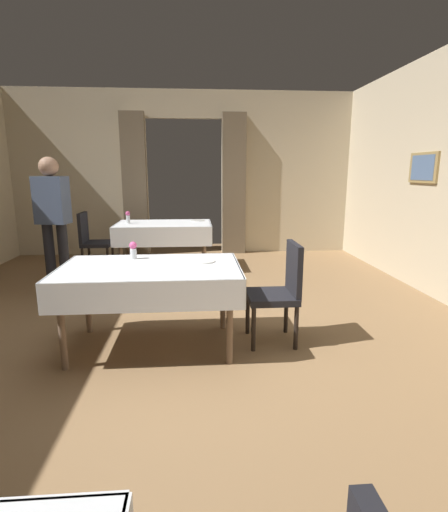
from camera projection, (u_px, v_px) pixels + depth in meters
name	position (u px, v px, depth m)	size (l,w,h in m)	color
ground	(178.00, 345.00, 3.54)	(10.08, 10.08, 0.00)	olive
wall_back	(185.00, 173.00, 7.28)	(6.40, 0.27, 3.00)	beige
dining_table_mid	(150.00, 275.00, 3.39)	(1.56, 0.98, 0.75)	#7A604C
dining_table_far	(164.00, 229.00, 6.18)	(1.50, 0.95, 0.75)	#7A604C
chair_mid_right	(281.00, 288.00, 3.53)	(0.44, 0.44, 0.93)	black
chair_far_left	(92.00, 239.00, 6.11)	(0.44, 0.44, 0.93)	black
flower_vase_mid	(133.00, 250.00, 3.62)	(0.07, 0.07, 0.17)	silver
plate_mid_b	(203.00, 261.00, 3.53)	(0.22, 0.22, 0.01)	white
flower_vase_far	(128.00, 217.00, 6.10)	(0.07, 0.07, 0.19)	silver
plate_far_b	(198.00, 220.00, 6.45)	(0.23, 0.23, 0.01)	white
person_waiter_by_doorway	(53.00, 217.00, 4.57)	(0.39, 0.28, 1.72)	black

